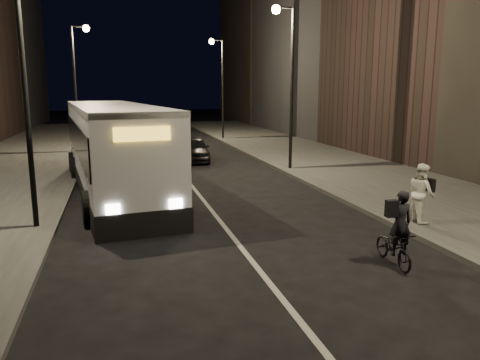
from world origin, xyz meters
TOP-DOWN VIEW (x-y plane):
  - ground at (0.00, 0.00)m, footprint 180.00×180.00m
  - sidewalk_right at (8.50, 14.00)m, footprint 7.00×70.00m
  - sidewalk_left at (-8.50, 14.00)m, footprint 7.00×70.00m
  - building_row_right at (16.00, 27.50)m, footprint 8.00×61.00m
  - streetlight_right_mid at (5.33, 12.00)m, footprint 1.20×0.44m
  - streetlight_right_far at (5.33, 28.00)m, footprint 1.20×0.44m
  - streetlight_left_near at (-5.33, 4.00)m, footprint 1.20×0.44m
  - streetlight_left_far at (-5.33, 22.00)m, footprint 1.20×0.44m
  - city_bus at (-3.29, 9.08)m, footprint 4.49×13.62m
  - cyclist_on_bicycle at (3.28, -1.25)m, footprint 0.69×1.69m
  - pedestrian_woman at (5.90, 1.45)m, footprint 0.81×0.98m
  - car_near at (1.29, 16.70)m, footprint 2.20×4.42m
  - car_mid at (-2.57, 28.32)m, footprint 2.07×4.86m
  - car_far at (2.11, 32.00)m, footprint 1.85×3.97m

SIDE VIEW (x-z plane):
  - ground at x=0.00m, z-range 0.00..0.00m
  - sidewalk_right at x=8.50m, z-range 0.00..0.16m
  - sidewalk_left at x=-8.50m, z-range 0.00..0.16m
  - car_far at x=2.11m, z-range 0.00..1.12m
  - cyclist_on_bicycle at x=3.28m, z-range -0.32..1.59m
  - car_near at x=1.29m, z-range 0.00..1.45m
  - car_mid at x=-2.57m, z-range 0.00..1.56m
  - pedestrian_woman at x=5.90m, z-range 0.16..2.00m
  - city_bus at x=-3.29m, z-range 0.16..3.77m
  - streetlight_right_mid at x=5.33m, z-range 1.30..9.42m
  - streetlight_right_far at x=5.33m, z-range 1.30..9.42m
  - streetlight_left_near at x=-5.33m, z-range 1.30..9.42m
  - streetlight_left_far at x=-5.33m, z-range 1.30..9.42m
  - building_row_right at x=16.00m, z-range 0.00..21.00m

